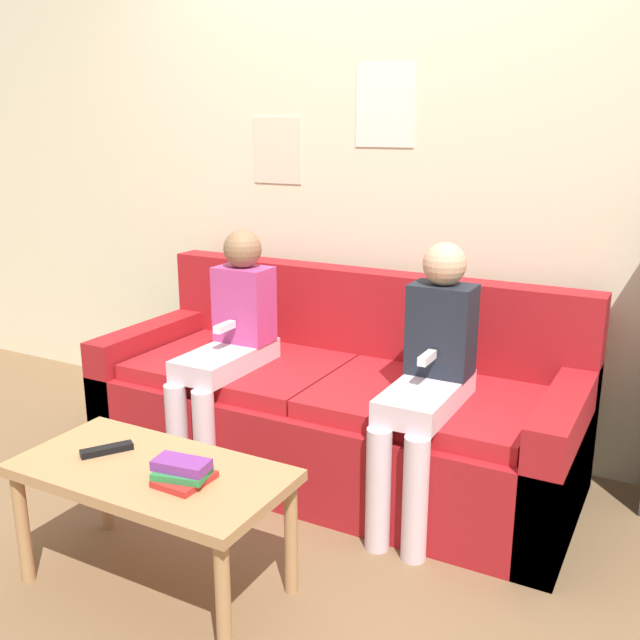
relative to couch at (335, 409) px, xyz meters
name	(u,v)px	position (x,y,z in m)	size (l,w,h in m)	color
ground_plane	(272,525)	(0.00, -0.53, -0.28)	(10.00, 10.00, 0.00)	brown
wall_back	(386,166)	(0.00, 0.50, 1.02)	(8.00, 0.06, 2.60)	beige
couch	(335,409)	(0.00, 0.00, 0.00)	(2.07, 0.82, 0.85)	maroon
coffee_table	(152,483)	(-0.13, -1.03, 0.09)	(0.89, 0.45, 0.43)	#AD7F51
person_left	(228,341)	(-0.42, -0.20, 0.31)	(0.24, 0.56, 1.05)	silver
person_right	(428,374)	(0.49, -0.20, 0.31)	(0.24, 0.56, 1.07)	silver
tv_remote	(107,450)	(-0.33, -1.02, 0.16)	(0.13, 0.16, 0.02)	black
book_stack	(183,472)	(0.02, -1.05, 0.18)	(0.18, 0.16, 0.07)	red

